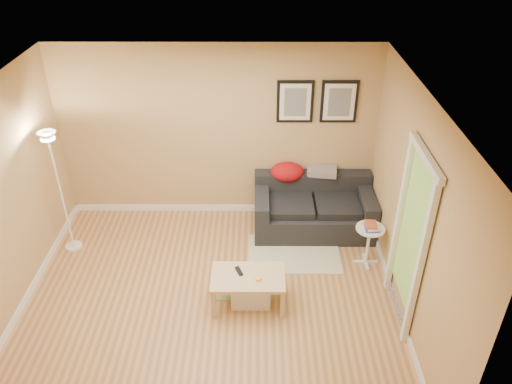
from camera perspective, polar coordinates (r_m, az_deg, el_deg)
floor at (r=6.25m, az=-5.19°, el=-12.39°), size 4.50×4.50×0.00m
ceiling at (r=4.81m, az=-6.70°, el=10.36°), size 4.50×4.50×0.00m
wall_back at (r=7.15m, az=-4.41°, el=6.60°), size 4.50×0.00×4.50m
wall_front at (r=3.95m, az=-8.59°, el=-19.16°), size 4.50×0.00×4.50m
wall_right at (r=5.65m, az=17.51°, el=-2.44°), size 0.00×4.00×4.00m
baseboard_back at (r=7.76m, az=-4.04°, el=-1.80°), size 4.50×0.02×0.10m
baseboard_left at (r=6.79m, az=-24.76°, el=-10.99°), size 0.02×4.00×0.10m
baseboard_right at (r=6.41m, az=15.60°, el=-11.71°), size 0.02×4.00×0.10m
sofa at (r=7.22m, az=6.62°, el=-1.69°), size 1.70×0.90×0.75m
red_throw at (r=7.25m, az=3.58°, el=2.30°), size 0.48×0.36×0.28m
plaid_throw at (r=7.31m, az=7.53°, el=2.40°), size 0.45×0.32×0.10m
framed_print_left at (r=6.93m, az=4.49°, el=10.24°), size 0.50×0.04×0.60m
framed_print_right at (r=7.00m, az=9.47°, el=10.13°), size 0.50×0.04×0.60m
area_rug at (r=6.93m, az=4.36°, el=-7.00°), size 1.25×0.85×0.01m
green_runner at (r=6.41m, az=-1.27°, el=-10.73°), size 0.70×0.50×0.01m
coffee_table at (r=6.06m, az=-0.91°, el=-11.10°), size 0.91×0.61×0.43m
remote_control at (r=5.97m, az=-1.95°, el=-9.00°), size 0.11×0.17×0.02m
tape_roll at (r=5.86m, az=0.26°, el=-9.87°), size 0.07×0.07×0.03m
storage_bin at (r=6.13m, az=-0.59°, el=-11.33°), size 0.48×0.35×0.30m
side_table at (r=6.75m, az=12.64°, el=-5.98°), size 0.37×0.37×0.57m
book_stack at (r=6.56m, az=13.02°, el=-3.79°), size 0.23×0.26×0.07m
floor_lamp at (r=7.03m, az=-21.28°, el=-0.48°), size 0.23×0.23×1.77m
doorway at (r=5.67m, az=16.96°, el=-5.60°), size 0.12×1.01×2.13m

